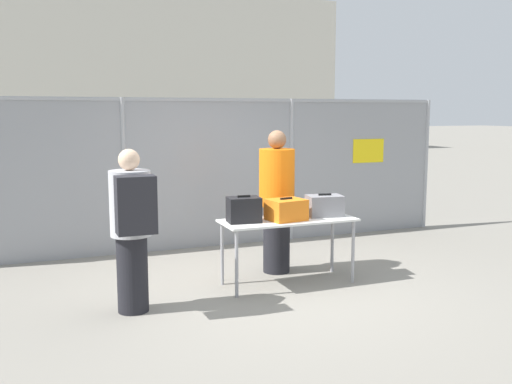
# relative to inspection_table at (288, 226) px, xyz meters

# --- Properties ---
(ground_plane) EXTENTS (120.00, 120.00, 0.00)m
(ground_plane) POSITION_rel_inspection_table_xyz_m (-0.25, -0.06, -0.72)
(ground_plane) COLOR gray
(fence_section) EXTENTS (8.02, 0.07, 2.27)m
(fence_section) POSITION_rel_inspection_table_xyz_m (-0.23, 2.20, 0.47)
(fence_section) COLOR #9EA0A5
(fence_section) RESTS_ON ground_plane
(inspection_table) EXTENTS (1.62, 0.63, 0.79)m
(inspection_table) POSITION_rel_inspection_table_xyz_m (0.00, 0.00, 0.00)
(inspection_table) COLOR silver
(inspection_table) RESTS_ON ground_plane
(suitcase_black) EXTENTS (0.40, 0.31, 0.32)m
(suitcase_black) POSITION_rel_inspection_table_xyz_m (-0.55, 0.03, 0.22)
(suitcase_black) COLOR black
(suitcase_black) RESTS_ON inspection_table
(suitcase_orange) EXTENTS (0.47, 0.40, 0.27)m
(suitcase_orange) POSITION_rel_inspection_table_xyz_m (-0.05, -0.04, 0.20)
(suitcase_orange) COLOR orange
(suitcase_orange) RESTS_ON inspection_table
(suitcase_grey) EXTENTS (0.47, 0.36, 0.28)m
(suitcase_grey) POSITION_rel_inspection_table_xyz_m (0.51, 0.03, 0.20)
(suitcase_grey) COLOR slate
(suitcase_grey) RESTS_ON inspection_table
(traveler_hooded) EXTENTS (0.42, 0.65, 1.69)m
(traveler_hooded) POSITION_rel_inspection_table_xyz_m (-1.90, -0.34, 0.22)
(traveler_hooded) COLOR black
(traveler_hooded) RESTS_ON ground_plane
(security_worker_near) EXTENTS (0.45, 0.45, 1.83)m
(security_worker_near) POSITION_rel_inspection_table_xyz_m (0.08, 0.53, 0.23)
(security_worker_near) COLOR black
(security_worker_near) RESTS_ON ground_plane
(utility_trailer) EXTENTS (3.40, 2.11, 0.76)m
(utility_trailer) POSITION_rel_inspection_table_xyz_m (1.17, 3.83, -0.28)
(utility_trailer) COLOR #4C6B47
(utility_trailer) RESTS_ON ground_plane
(distant_hangar) EXTENTS (17.57, 12.99, 7.75)m
(distant_hangar) POSITION_rel_inspection_table_xyz_m (3.72, 27.47, 3.16)
(distant_hangar) COLOR beige
(distant_hangar) RESTS_ON ground_plane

